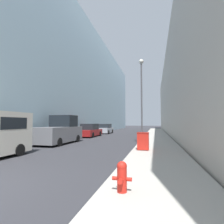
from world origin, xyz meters
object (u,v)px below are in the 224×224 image
Objects in this scene: parked_sedan_near at (90,131)px; parked_sedan_far at (105,129)px; lamppost at (142,92)px; pickup_truck at (59,132)px; trash_bin at (143,141)px; fire_hydrant at (122,176)px.

parked_sedan_near is 1.13× the size of parked_sedan_far.
pickup_truck is (-7.00, -0.49, -3.27)m from lamppost.
pickup_truck is 1.10× the size of parked_sedan_near.
parked_sedan_far is at bearing 89.87° from pickup_truck.
lamppost is at bearing -44.20° from parked_sedan_near.
trash_bin is at bearing -54.03° from parked_sedan_near.
fire_hydrant is 0.15× the size of parked_sedan_near.
fire_hydrant is 0.17× the size of parked_sedan_far.
fire_hydrant is at bearing -66.38° from parked_sedan_near.
parked_sedan_far is (0.03, 14.06, -0.28)m from pickup_truck.
lamppost is 1.46× the size of parked_sedan_near.
trash_bin reaches higher than fire_hydrant.
pickup_truck is (-7.31, 2.80, 0.32)m from trash_bin.
trash_bin is 18.36m from parked_sedan_far.
parked_sedan_near is at bearing -90.77° from parked_sedan_far.
parked_sedan_far is at bearing 89.23° from parked_sedan_near.
parked_sedan_near is at bearing 90.46° from pickup_truck.
fire_hydrant is 24.53m from parked_sedan_far.
trash_bin is at bearing -20.93° from pickup_truck.
lamppost reaches higher than parked_sedan_near.
lamppost is (-0.31, 3.28, 3.59)m from trash_bin.
parked_sedan_far is (-6.97, 13.57, -3.55)m from lamppost.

